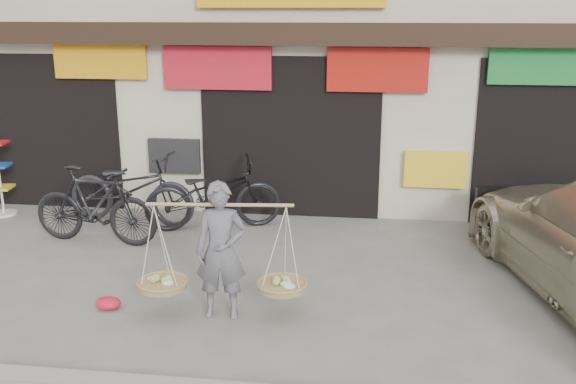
# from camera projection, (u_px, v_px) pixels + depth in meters

# --- Properties ---
(ground) EXTENTS (70.00, 70.00, 0.00)m
(ground) POSITION_uv_depth(u_px,v_px,m) (254.00, 303.00, 7.77)
(ground) COLOR gray
(ground) RESTS_ON ground
(shophouse_block) EXTENTS (14.00, 6.32, 7.00)m
(shophouse_block) POSITION_uv_depth(u_px,v_px,m) (309.00, 8.00, 12.94)
(shophouse_block) COLOR beige
(shophouse_block) RESTS_ON ground
(street_vendor) EXTENTS (1.93, 0.69, 1.60)m
(street_vendor) POSITION_uv_depth(u_px,v_px,m) (221.00, 256.00, 7.26)
(street_vendor) COLOR slate
(street_vendor) RESTS_ON ground
(bike_0) EXTENTS (2.36, 1.14, 1.19)m
(bike_0) POSITION_uv_depth(u_px,v_px,m) (131.00, 188.00, 10.55)
(bike_0) COLOR #2A2A2F
(bike_0) RESTS_ON ground
(bike_1) EXTENTS (2.05, 0.78, 1.20)m
(bike_1) POSITION_uv_depth(u_px,v_px,m) (95.00, 205.00, 9.61)
(bike_1) COLOR black
(bike_1) RESTS_ON ground
(bike_2) EXTENTS (2.32, 1.41, 1.15)m
(bike_2) POSITION_uv_depth(u_px,v_px,m) (213.00, 194.00, 10.27)
(bike_2) COLOR black
(bike_2) RESTS_ON ground
(display_rack) EXTENTS (0.43, 0.43, 1.56)m
(display_rack) POSITION_uv_depth(u_px,v_px,m) (0.00, 180.00, 10.94)
(display_rack) COLOR silver
(display_rack) RESTS_ON ground
(red_bag) EXTENTS (0.31, 0.25, 0.14)m
(red_bag) POSITION_uv_depth(u_px,v_px,m) (108.00, 303.00, 7.61)
(red_bag) COLOR red
(red_bag) RESTS_ON ground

